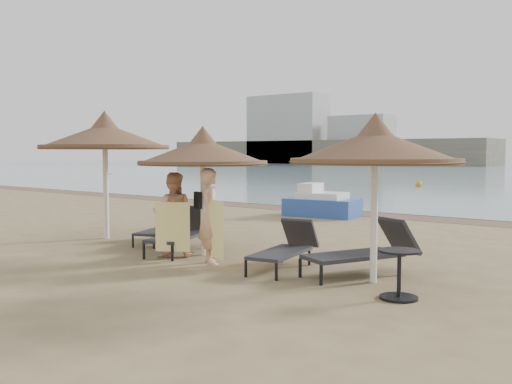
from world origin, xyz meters
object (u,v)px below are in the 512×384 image
person_left (173,208)px  pedal_boat (321,204)px  lounger_near_right (286,247)px  palapa_center (203,152)px  palapa_right (375,147)px  lounger_far_left (163,227)px  palapa_left (105,137)px  person_right (210,209)px  lounger_far_right (367,250)px  side_table (399,276)px  lounger_near_left (183,231)px

person_left → pedal_boat: bearing=-117.6°
lounger_near_right → person_left: 2.57m
palapa_center → person_left: bearing=-129.9°
palapa_center → palapa_right: palapa_right is taller
lounger_far_left → palapa_left: bearing=177.8°
person_right → person_left: bearing=28.4°
lounger_far_right → lounger_far_left: bearing=-158.0°
lounger_far_right → person_left: size_ratio=1.12×
palapa_center → lounger_near_right: size_ratio=1.34×
side_table → pedal_boat: size_ratio=0.29×
side_table → pedal_boat: bearing=127.1°
palapa_right → side_table: (0.76, -0.74, -1.85)m
lounger_far_left → pedal_boat: bearing=69.1°
pedal_boat → lounger_near_right: bearing=-71.0°
lounger_far_left → side_table: lounger_far_left is taller
lounger_far_right → pedal_boat: pedal_boat is taller
palapa_center → lounger_far_left: bearing=160.5°
palapa_left → palapa_right: 7.28m
person_right → lounger_far_right: bearing=-125.4°
lounger_near_right → person_right: (-1.32, -0.60, 0.67)m
palapa_right → pedal_boat: (-5.60, 7.67, -1.78)m
person_right → pedal_boat: 8.57m
pedal_boat → lounger_far_left: bearing=-99.2°
palapa_center → lounger_far_left: (-1.93, 0.69, -1.75)m
palapa_left → lounger_near_right: palapa_left is taller
lounger_near_left → side_table: lounger_near_left is taller
palapa_left → side_table: bearing=-7.5°
lounger_near_right → lounger_far_right: size_ratio=0.90×
lounger_near_left → person_left: (0.30, -0.58, 0.57)m
palapa_right → side_table: bearing=-44.1°
palapa_left → palapa_center: 3.46m
palapa_right → palapa_center: bearing=178.5°
person_left → person_right: (1.13, -0.13, 0.06)m
side_table → lounger_far_right: bearing=132.8°
palapa_left → lounger_near_right: (5.49, -0.23, -2.09)m
palapa_right → lounger_near_right: size_ratio=1.40×
lounger_far_left → lounger_far_right: lounger_far_right is taller
lounger_near_left → lounger_near_right: (2.75, -0.12, -0.03)m
lounger_near_right → person_left: person_left is taller
palapa_right → lounger_far_right: size_ratio=1.25×
person_left → person_right: person_right is taller
palapa_left → palapa_center: size_ratio=1.18×
palapa_center → person_left: (-0.39, -0.47, -1.11)m
palapa_left → lounger_near_left: (2.74, -0.11, -2.05)m
palapa_right → person_left: size_ratio=1.40×
palapa_left → side_table: 8.37m
palapa_right → pedal_boat: size_ratio=1.12×
lounger_far_left → person_right: bearing=-45.2°
palapa_right → lounger_far_right: (-0.36, 0.47, -1.76)m
palapa_right → lounger_far_right: bearing=127.3°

